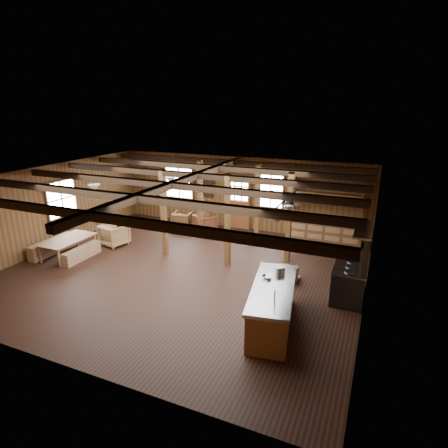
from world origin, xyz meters
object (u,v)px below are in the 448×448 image
at_px(kitchen_island, 272,306).
at_px(armchair_b, 205,223).
at_px(dining_table, 69,248).
at_px(commercial_range, 352,275).
at_px(armchair_c, 114,235).
at_px(armchair_a, 182,220).

xyz_separation_m(kitchen_island, armchair_b, (-4.16, 5.21, -0.14)).
relative_size(kitchen_island, dining_table, 1.53).
distance_m(kitchen_island, dining_table, 7.18).
distance_m(commercial_range, armchair_c, 7.93).
xyz_separation_m(dining_table, armchair_b, (2.91, 3.97, 0.04)).
height_order(kitchen_island, armchair_b, kitchen_island).
relative_size(armchair_a, armchair_b, 0.95).
distance_m(dining_table, armchair_a, 4.43).
height_order(dining_table, armchair_b, armchair_b).
distance_m(kitchen_island, armchair_a, 7.38).
bearing_deg(kitchen_island, dining_table, 160.32).
height_order(kitchen_island, commercial_range, commercial_range).
relative_size(commercial_range, armchair_a, 2.67).
relative_size(kitchen_island, armchair_b, 3.53).
bearing_deg(kitchen_island, armchair_a, 124.90).
height_order(armchair_b, armchair_c, armchair_c).
height_order(dining_table, armchair_a, armchair_a).
relative_size(kitchen_island, armchair_c, 3.18).
bearing_deg(armchair_b, kitchen_island, 161.69).
height_order(dining_table, armchair_c, armchair_c).
bearing_deg(armchair_a, kitchen_island, 125.91).
xyz_separation_m(commercial_range, armchair_a, (-6.67, 3.25, -0.29)).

